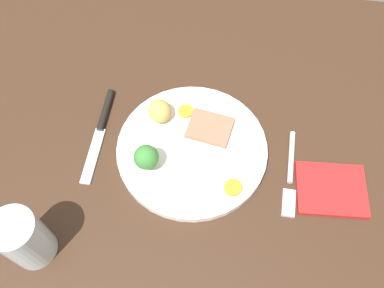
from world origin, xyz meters
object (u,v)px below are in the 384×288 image
Objects in this scene: roast_potato_left at (160,111)px; carrot_coin_back at (186,111)px; fork at (290,175)px; knife at (101,126)px; folded_napkin at (331,189)px; carrot_coin_front at (233,188)px; water_glass at (24,239)px; meat_slice_main at (210,128)px; dinner_plate at (192,149)px; broccoli_floret at (146,158)px.

carrot_coin_back is at bearing -157.73° from roast_potato_left.
fork is 33.10cm from knife.
knife is 1.68× the size of folded_napkin.
carrot_coin_front is 1.06× the size of carrot_coin_back.
meat_slice_main is at bearing -133.73° from water_glass.
folded_napkin is at bearing 163.41° from roast_potato_left.
folded_napkin is at bearing 77.93° from fork.
dinner_plate is 2.28× the size of folded_napkin.
roast_potato_left is 1.46× the size of carrot_coin_front.
carrot_coin_front is at bearing 126.24° from carrot_coin_back.
roast_potato_left is 0.28× the size of fork.
carrot_coin_front is 0.28× the size of water_glass.
broccoli_floret reaches higher than roast_potato_left.
carrot_coin_front is at bearing 139.49° from dinner_plate.
broccoli_floret is (13.99, -1.89, 2.51)cm from carrot_coin_front.
dinner_plate is 2.44× the size of water_glass.
dinner_plate is 8.48cm from roast_potato_left.
water_glass reaches higher than fork.
knife is (9.79, -6.71, -3.72)cm from broccoli_floret.
fork is at bearing -154.35° from water_glass.
fork is at bearing -155.13° from carrot_coin_front.
roast_potato_left is at bearing -39.59° from carrot_coin_front.
water_glass is (4.07, 22.12, 4.68)cm from knife.
broccoli_floret is (8.96, 8.44, 2.38)cm from meat_slice_main.
fork is (-14.06, 6.14, -1.41)cm from meat_slice_main.
water_glass reaches higher than meat_slice_main.
meat_slice_main is 11.49cm from carrot_coin_front.
carrot_coin_back is 20.73cm from fork.
fork is (-18.66, 8.95, -1.23)cm from carrot_coin_back.
fork is at bearing 81.53° from knife.
knife reaches higher than folded_napkin.
fork is (-9.03, -4.18, -1.28)cm from carrot_coin_front.
roast_potato_left is at bearing -16.59° from folded_napkin.
carrot_coin_front reaches higher than fork.
carrot_coin_back is at bearing -31.42° from meat_slice_main.
dinner_plate is 3.46× the size of meat_slice_main.
carrot_coin_front is at bearing 172.31° from broccoli_floret.
broccoli_floret is at bearing 88.92° from roast_potato_left.
folded_napkin is (-20.61, 7.66, -1.40)cm from meat_slice_main.
water_glass is 46.59cm from folded_napkin.
carrot_coin_back is 12.33cm from broccoli_floret.
fork reaches higher than folded_napkin.
folded_napkin is (-6.55, 1.52, 0.01)cm from fork.
broccoli_floret is (0.18, 9.53, 0.95)cm from roast_potato_left.
carrot_coin_back is (2.16, -6.75, 0.92)cm from dinner_plate.
water_glass is at bearing 48.04° from broccoli_floret.
water_glass is at bearing 60.64° from roast_potato_left.
folded_napkin is (-25.20, 10.47, -1.22)cm from carrot_coin_back.
roast_potato_left is at bearing 22.27° from carrot_coin_back.
dinner_plate is 8.72× the size of carrot_coin_front.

